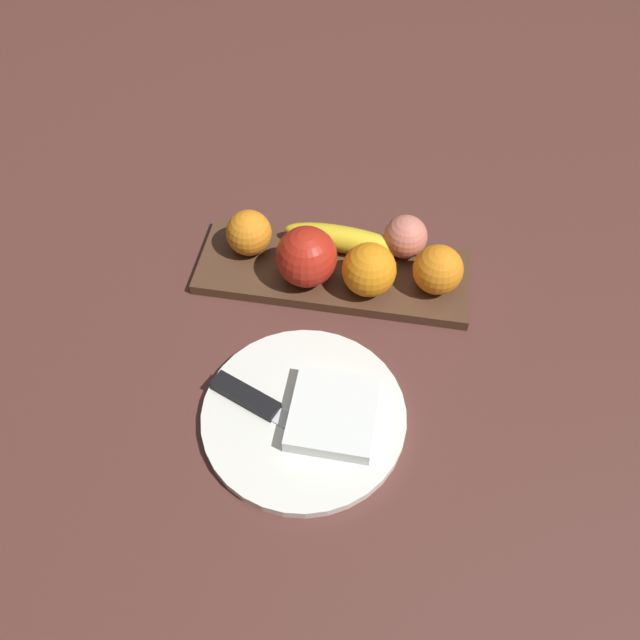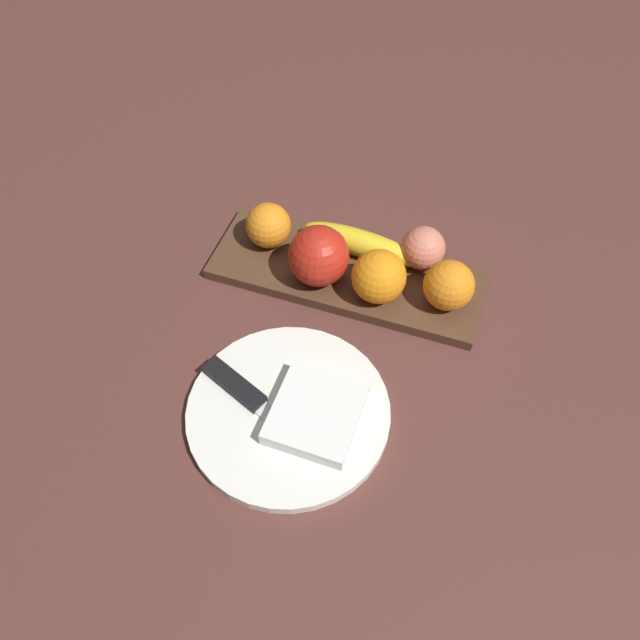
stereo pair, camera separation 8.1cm
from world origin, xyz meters
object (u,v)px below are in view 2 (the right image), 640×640
object	(u,v)px
dinner_plate	(288,412)
orange_center	(379,277)
folded_napkin	(312,413)
knife	(243,392)
banana	(362,244)
fruit_tray	(347,274)
apple	(319,256)
orange_near_apple	(449,285)
orange_near_banana	(268,225)
peach	(423,248)

from	to	relation	value
dinner_plate	orange_center	bearing A→B (deg)	75.90
folded_napkin	knife	xyz separation A→B (m)	(-0.09, 0.00, -0.01)
banana	knife	distance (m)	0.28
fruit_tray	banana	world-z (taller)	banana
folded_napkin	knife	distance (m)	0.09
dinner_plate	apple	bearing A→B (deg)	99.26
orange_near_apple	folded_napkin	world-z (taller)	orange_near_apple
banana	dinner_plate	xyz separation A→B (m)	(-0.01, -0.27, -0.03)
apple	dinner_plate	world-z (taller)	apple
banana	dinner_plate	size ratio (longest dim) A/B	0.72
fruit_tray	apple	size ratio (longest dim) A/B	4.58
fruit_tray	orange_near_apple	distance (m)	0.15
dinner_plate	orange_near_banana	bearing A→B (deg)	116.37
banana	orange_near_apple	world-z (taller)	orange_near_apple
banana	folded_napkin	size ratio (longest dim) A/B	1.64
banana	knife	xyz separation A→B (m)	(-0.07, -0.27, -0.02)
fruit_tray	peach	xyz separation A→B (m)	(0.09, 0.05, 0.04)
apple	orange_center	distance (m)	0.09
fruit_tray	folded_napkin	distance (m)	0.24
fruit_tray	dinner_plate	size ratio (longest dim) A/B	1.55
orange_near_apple	peach	bearing A→B (deg)	130.09
apple	folded_napkin	bearing A→B (deg)	-72.76
apple	banana	distance (m)	0.08
peach	folded_napkin	distance (m)	0.29
folded_napkin	knife	bearing A→B (deg)	178.41
apple	peach	xyz separation A→B (m)	(0.13, 0.07, -0.01)
banana	orange_near_apple	size ratio (longest dim) A/B	2.61
apple	orange_near_banana	xyz separation A→B (m)	(-0.09, 0.04, -0.01)
banana	orange_near_banana	size ratio (longest dim) A/B	2.73
peach	dinner_plate	xyz separation A→B (m)	(-0.09, -0.28, -0.04)
orange_near_apple	orange_center	bearing A→B (deg)	-168.87
banana	peach	size ratio (longest dim) A/B	2.88
orange_near_banana	knife	bearing A→B (deg)	-75.37
fruit_tray	folded_napkin	world-z (taller)	folded_napkin
orange_near_apple	peach	xyz separation A→B (m)	(-0.05, 0.06, -0.00)
peach	fruit_tray	bearing A→B (deg)	-153.67
orange_near_apple	folded_napkin	distance (m)	0.25
knife	dinner_plate	bearing A→B (deg)	19.74
folded_napkin	fruit_tray	bearing A→B (deg)	97.53
orange_near_banana	apple	bearing A→B (deg)	-24.06
orange_near_apple	knife	size ratio (longest dim) A/B	0.39
banana	knife	world-z (taller)	banana
apple	orange_near_apple	size ratio (longest dim) A/B	1.23
fruit_tray	folded_napkin	bearing A→B (deg)	-82.47
banana	folded_napkin	distance (m)	0.27
banana	peach	world-z (taller)	peach
fruit_tray	peach	world-z (taller)	peach
folded_napkin	peach	bearing A→B (deg)	77.27
orange_center	knife	bearing A→B (deg)	-118.67
apple	banana	xyz separation A→B (m)	(0.04, 0.06, -0.02)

